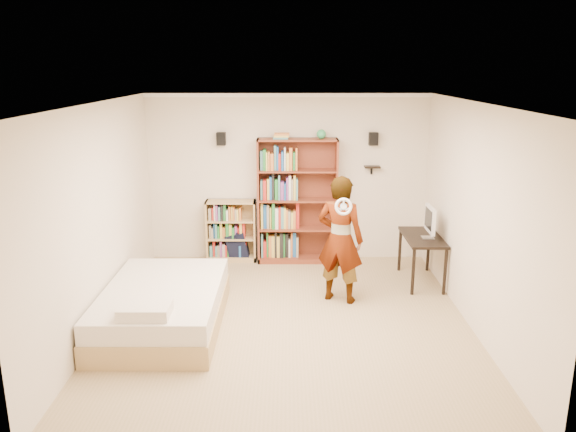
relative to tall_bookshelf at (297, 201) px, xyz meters
name	(u,v)px	position (x,y,z in m)	size (l,w,h in m)	color
ground	(288,322)	(-0.15, -2.31, -1.00)	(4.50, 5.00, 0.01)	tan
room_shell	(288,185)	(-0.15, -2.31, 0.76)	(4.52, 5.02, 2.71)	beige
crown_molding	(288,106)	(-0.15, -2.31, 1.67)	(4.50, 5.00, 0.06)	white
speaker_left	(221,139)	(-1.20, 0.09, 1.00)	(0.14, 0.12, 0.20)	black
speaker_right	(373,139)	(1.20, 0.09, 1.00)	(0.14, 0.12, 0.20)	black
wall_shelf	(372,167)	(1.20, 0.10, 0.55)	(0.25, 0.16, 0.03)	black
tall_bookshelf	(297,201)	(0.00, 0.00, 0.00)	(1.27, 0.37, 2.01)	brown
low_bookshelf	(231,231)	(-1.08, 0.03, -0.50)	(0.81, 0.30, 1.01)	tan
computer_desk	(421,259)	(1.82, -0.94, -0.65)	(0.52, 1.04, 0.71)	black
imac	(429,222)	(1.87, -1.03, -0.06)	(0.09, 0.47, 0.47)	silver
daybed	(163,302)	(-1.68, -2.40, -0.69)	(1.40, 2.16, 0.64)	silver
person	(340,239)	(0.55, -1.60, -0.14)	(0.63, 0.42, 1.74)	black
wii_wheel	(344,207)	(0.55, -1.93, 0.40)	(0.22, 0.22, 0.04)	silver
navy_bag	(238,246)	(-0.98, 0.02, -0.76)	(0.36, 0.23, 0.48)	black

